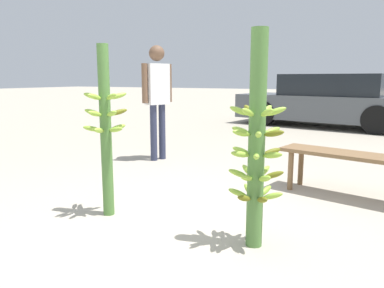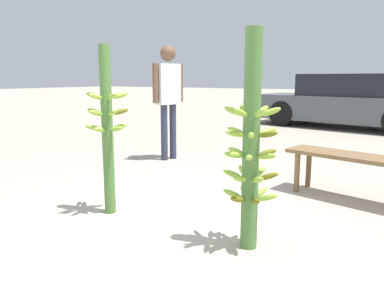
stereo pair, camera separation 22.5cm
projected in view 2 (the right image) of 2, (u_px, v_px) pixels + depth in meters
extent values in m
plane|color=#A89E8C|center=(165.00, 230.00, 3.11)|extent=(80.00, 80.00, 0.00)
cylinder|color=#4C7A38|center=(107.00, 131.00, 3.40)|extent=(0.10, 0.10, 1.54)
ellipsoid|color=#93BC3D|center=(112.00, 96.00, 3.25)|extent=(0.17, 0.10, 0.08)
ellipsoid|color=#93BC3D|center=(120.00, 96.00, 3.39)|extent=(0.13, 0.15, 0.08)
ellipsoid|color=#656718|center=(108.00, 95.00, 3.47)|extent=(0.13, 0.16, 0.08)
ellipsoid|color=#93BC3D|center=(94.00, 96.00, 3.38)|extent=(0.17, 0.09, 0.08)
ellipsoid|color=#93BC3D|center=(96.00, 96.00, 3.25)|extent=(0.05, 0.16, 0.08)
ellipsoid|color=#93BC3D|center=(109.00, 111.00, 3.49)|extent=(0.12, 0.16, 0.08)
ellipsoid|color=#93BC3D|center=(95.00, 112.00, 3.41)|extent=(0.17, 0.08, 0.08)
ellipsoid|color=#93BC3D|center=(96.00, 113.00, 3.27)|extent=(0.05, 0.16, 0.08)
ellipsoid|color=#93BC3D|center=(112.00, 113.00, 3.28)|extent=(0.17, 0.10, 0.08)
ellipsoid|color=#656718|center=(120.00, 112.00, 3.41)|extent=(0.14, 0.15, 0.08)
ellipsoid|color=#656718|center=(106.00, 126.00, 3.51)|extent=(0.15, 0.14, 0.07)
ellipsoid|color=#93BC3D|center=(94.00, 128.00, 3.40)|extent=(0.16, 0.12, 0.07)
ellipsoid|color=#93BC3D|center=(100.00, 130.00, 3.28)|extent=(0.08, 0.17, 0.07)
ellipsoid|color=#93BC3D|center=(117.00, 129.00, 3.33)|extent=(0.16, 0.06, 0.07)
ellipsoid|color=#93BC3D|center=(120.00, 127.00, 3.47)|extent=(0.10, 0.17, 0.07)
cylinder|color=#4C7A38|center=(251.00, 142.00, 2.67)|extent=(0.12, 0.12, 1.60)
ellipsoid|color=#93BC3D|center=(234.00, 111.00, 2.67)|extent=(0.16, 0.09, 0.09)
ellipsoid|color=#93BC3D|center=(241.00, 113.00, 2.55)|extent=(0.08, 0.16, 0.09)
ellipsoid|color=#93BC3D|center=(260.00, 113.00, 2.51)|extent=(0.14, 0.14, 0.09)
ellipsoid|color=#93BC3D|center=(270.00, 112.00, 2.61)|extent=(0.16, 0.09, 0.09)
ellipsoid|color=#93BC3D|center=(262.00, 110.00, 2.73)|extent=(0.08, 0.16, 0.09)
ellipsoid|color=#656718|center=(245.00, 110.00, 2.76)|extent=(0.14, 0.14, 0.09)
ellipsoid|color=#93BC3D|center=(235.00, 134.00, 2.62)|extent=(0.13, 0.15, 0.08)
ellipsoid|color=#93BC3D|center=(251.00, 135.00, 2.54)|extent=(0.10, 0.16, 0.08)
ellipsoid|color=#656718|center=(268.00, 134.00, 2.58)|extent=(0.16, 0.06, 0.08)
ellipsoid|color=#93BC3D|center=(267.00, 132.00, 2.71)|extent=(0.13, 0.15, 0.08)
ellipsoid|color=#93BC3D|center=(251.00, 130.00, 2.79)|extent=(0.10, 0.16, 0.08)
ellipsoid|color=#93BC3D|center=(236.00, 131.00, 2.74)|extent=(0.16, 0.06, 0.08)
ellipsoid|color=#656718|center=(267.00, 153.00, 2.73)|extent=(0.14, 0.14, 0.07)
ellipsoid|color=#93BC3D|center=(252.00, 150.00, 2.82)|extent=(0.09, 0.16, 0.07)
ellipsoid|color=#93BC3D|center=(236.00, 151.00, 2.78)|extent=(0.16, 0.07, 0.07)
ellipsoid|color=#93BC3D|center=(234.00, 155.00, 2.65)|extent=(0.14, 0.14, 0.07)
ellipsoid|color=#93BC3D|center=(249.00, 157.00, 2.56)|extent=(0.09, 0.16, 0.07)
ellipsoid|color=#93BC3D|center=(266.00, 156.00, 2.60)|extent=(0.16, 0.07, 0.07)
ellipsoid|color=#93BC3D|center=(233.00, 174.00, 2.75)|extent=(0.16, 0.09, 0.09)
ellipsoid|color=#93BC3D|center=(239.00, 179.00, 2.63)|extent=(0.08, 0.16, 0.09)
ellipsoid|color=#93BC3D|center=(258.00, 180.00, 2.60)|extent=(0.14, 0.14, 0.09)
ellipsoid|color=#656718|center=(268.00, 176.00, 2.69)|extent=(0.16, 0.09, 0.09)
ellipsoid|color=#93BC3D|center=(260.00, 172.00, 2.81)|extent=(0.08, 0.16, 0.09)
ellipsoid|color=#93BC3D|center=(243.00, 171.00, 2.84)|extent=(0.14, 0.14, 0.09)
ellipsoid|color=#93BC3D|center=(232.00, 194.00, 2.79)|extent=(0.16, 0.07, 0.09)
ellipsoid|color=#656718|center=(237.00, 199.00, 2.66)|extent=(0.09, 0.16, 0.09)
ellipsoid|color=#656718|center=(256.00, 201.00, 2.62)|extent=(0.14, 0.15, 0.09)
ellipsoid|color=#93BC3D|center=(267.00, 198.00, 2.70)|extent=(0.16, 0.07, 0.09)
ellipsoid|color=#93BC3D|center=(261.00, 192.00, 2.83)|extent=(0.09, 0.16, 0.09)
ellipsoid|color=#93BC3D|center=(244.00, 191.00, 2.87)|extent=(0.14, 0.15, 0.09)
cylinder|color=#2D334C|center=(164.00, 132.00, 5.73)|extent=(0.13, 0.13, 0.86)
cylinder|color=#2D334C|center=(173.00, 132.00, 5.83)|extent=(0.13, 0.13, 0.86)
cube|color=white|center=(168.00, 84.00, 5.65)|extent=(0.28, 0.40, 0.61)
cylinder|color=brown|center=(155.00, 83.00, 5.51)|extent=(0.11, 0.11, 0.58)
cylinder|color=brown|center=(180.00, 83.00, 5.79)|extent=(0.11, 0.11, 0.58)
sphere|color=brown|center=(168.00, 53.00, 5.57)|extent=(0.23, 0.23, 0.23)
cube|color=brown|center=(357.00, 157.00, 3.80)|extent=(1.47, 0.68, 0.04)
cylinder|color=brown|center=(309.00, 168.00, 4.34)|extent=(0.06, 0.06, 0.44)
cylinder|color=brown|center=(297.00, 172.00, 4.14)|extent=(0.06, 0.06, 0.44)
cube|color=#4C5156|center=(346.00, 108.00, 9.51)|extent=(4.68, 2.42, 0.63)
cube|color=black|center=(355.00, 85.00, 9.29)|extent=(2.68, 1.95, 0.54)
cylinder|color=black|center=(282.00, 114.00, 9.85)|extent=(0.68, 0.31, 0.66)
cylinder|color=black|center=(307.00, 110.00, 11.00)|extent=(0.68, 0.31, 0.66)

